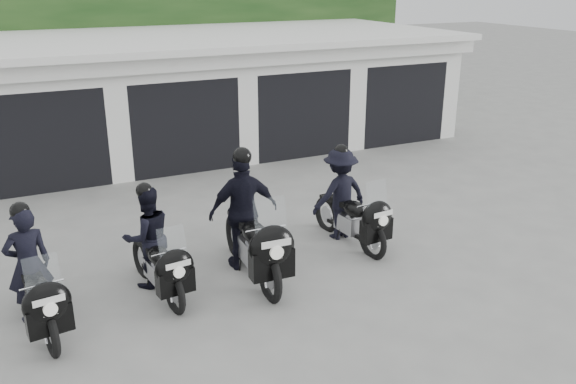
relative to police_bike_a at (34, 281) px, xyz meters
name	(u,v)px	position (x,y,z in m)	size (l,w,h in m)	color
ground	(287,266)	(3.79, 0.21, -0.70)	(80.00, 80.00, 0.00)	gray
garage_block	(157,95)	(3.79, 8.27, 0.72)	(16.40, 6.80, 2.96)	silver
background_vegetation	(129,29)	(4.16, 13.13, 2.07)	(20.00, 3.90, 5.80)	black
police_bike_a	(34,281)	(0.00, 0.00, 0.00)	(0.77, 2.03, 1.77)	black
police_bike_b	(153,246)	(1.67, 0.39, 0.01)	(0.84, 1.95, 1.70)	black
police_bike_c	(248,221)	(3.16, 0.31, 0.17)	(1.15, 2.38, 2.07)	black
police_bike_d	(345,200)	(5.16, 0.72, 0.06)	(1.12, 2.05, 1.78)	black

